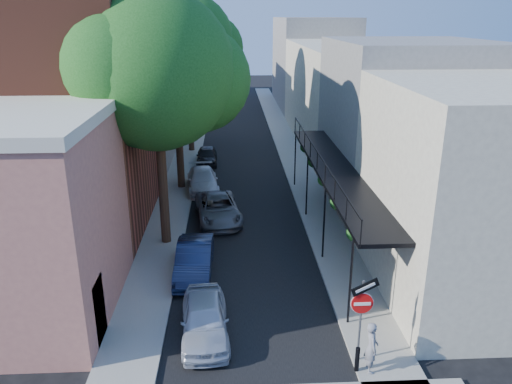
{
  "coord_description": "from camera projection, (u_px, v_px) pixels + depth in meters",
  "views": [
    {
      "loc": [
        -0.65,
        -11.69,
        10.22
      ],
      "look_at": [
        0.41,
        9.18,
        2.8
      ],
      "focal_mm": 35.0,
      "sensor_mm": 36.0,
      "label": 1
    }
  ],
  "objects": [
    {
      "name": "buildings_left",
      "position": [
        121.0,
        86.0,
        39.42
      ],
      "size": [
        10.1,
        59.1,
        12.0
      ],
      "color": "tan",
      "rests_on": "ground"
    },
    {
      "name": "oak_near",
      "position": [
        167.0,
        73.0,
        21.31
      ],
      "size": [
        7.48,
        6.8,
        11.42
      ],
      "color": "#311E13",
      "rests_on": "ground"
    },
    {
      "name": "parked_car_d",
      "position": [
        203.0,
        180.0,
        30.64
      ],
      "size": [
        2.26,
        4.59,
        1.28
      ],
      "primitive_type": "imported",
      "rotation": [
        0.0,
        0.0,
        0.11
      ],
      "color": "silver",
      "rests_on": "ground"
    },
    {
      "name": "parked_car_e",
      "position": [
        207.0,
        156.0,
        36.09
      ],
      "size": [
        1.52,
        3.64,
        1.23
      ],
      "primitive_type": "imported",
      "rotation": [
        0.0,
        0.0,
        0.02
      ],
      "color": "black",
      "rests_on": "ground"
    },
    {
      "name": "bollard",
      "position": [
        357.0,
        359.0,
        14.89
      ],
      "size": [
        0.14,
        0.14,
        0.8
      ],
      "primitive_type": "cylinder",
      "color": "black",
      "rests_on": "sidewalk_right"
    },
    {
      "name": "sign_post",
      "position": [
        362.0,
        307.0,
        14.84
      ],
      "size": [
        0.89,
        0.17,
        2.99
      ],
      "color": "#595B60",
      "rests_on": "ground"
    },
    {
      "name": "road_surface",
      "position": [
        239.0,
        142.0,
        42.69
      ],
      "size": [
        6.0,
        64.0,
        0.01
      ],
      "primitive_type": "cube",
      "color": "black",
      "rests_on": "ground"
    },
    {
      "name": "pedestrian",
      "position": [
        371.0,
        347.0,
        14.77
      ],
      "size": [
        0.43,
        0.62,
        1.64
      ],
      "primitive_type": "imported",
      "rotation": [
        0.0,
        0.0,
        1.51
      ],
      "color": "gray",
      "rests_on": "sidewalk_right"
    },
    {
      "name": "oak_mid",
      "position": [
        183.0,
        73.0,
        29.08
      ],
      "size": [
        6.6,
        6.0,
        10.2
      ],
      "color": "#311E13",
      "rests_on": "ground"
    },
    {
      "name": "buildings_right",
      "position": [
        347.0,
        90.0,
        41.16
      ],
      "size": [
        9.8,
        55.0,
        10.0
      ],
      "color": "beige",
      "rests_on": "ground"
    },
    {
      "name": "oak_far",
      "position": [
        193.0,
        43.0,
        37.19
      ],
      "size": [
        7.7,
        7.0,
        11.9
      ],
      "color": "#311E13",
      "rests_on": "ground"
    },
    {
      "name": "sidewalk_right",
      "position": [
        285.0,
        140.0,
        42.86
      ],
      "size": [
        2.0,
        64.0,
        0.12
      ],
      "primitive_type": "cube",
      "color": "gray",
      "rests_on": "ground"
    },
    {
      "name": "parked_car_c",
      "position": [
        218.0,
        209.0,
        26.13
      ],
      "size": [
        2.77,
        4.91,
        1.3
      ],
      "primitive_type": "imported",
      "rotation": [
        0.0,
        0.0,
        0.14
      ],
      "color": "slate",
      "rests_on": "ground"
    },
    {
      "name": "parked_car_a",
      "position": [
        205.0,
        319.0,
        16.63
      ],
      "size": [
        1.81,
        3.97,
        1.32
      ],
      "primitive_type": "imported",
      "rotation": [
        0.0,
        0.0,
        0.07
      ],
      "color": "#B5BBC8",
      "rests_on": "ground"
    },
    {
      "name": "sidewalk_left",
      "position": [
        192.0,
        142.0,
        42.48
      ],
      "size": [
        2.0,
        64.0,
        0.12
      ],
      "primitive_type": "cube",
      "color": "gray",
      "rests_on": "ground"
    },
    {
      "name": "parked_car_b",
      "position": [
        194.0,
        260.0,
        20.63
      ],
      "size": [
        1.48,
        4.12,
        1.35
      ],
      "primitive_type": "imported",
      "rotation": [
        0.0,
        0.0,
        -0.01
      ],
      "color": "#141E3F",
      "rests_on": "ground"
    }
  ]
}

